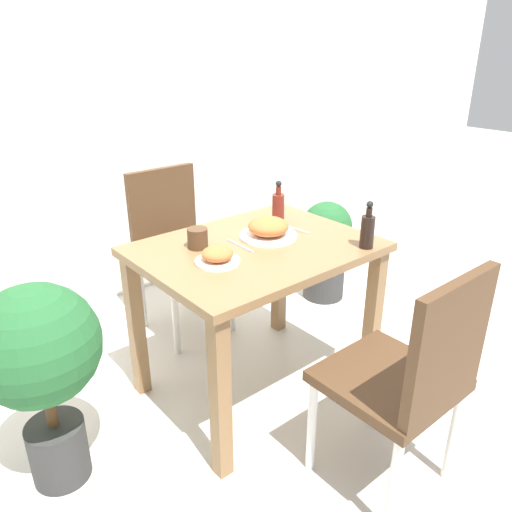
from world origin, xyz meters
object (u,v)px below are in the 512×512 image
side_plate (217,256)px  drink_cup (198,238)px  chair_near (410,374)px  sauce_bottle (278,206)px  condiment_bottle (367,230)px  potted_plant_right (326,245)px  food_plate (268,229)px  potted_plant_left (40,359)px  chair_far (175,242)px

side_plate → drink_cup: size_ratio=2.07×
chair_near → sauce_bottle: sauce_bottle is taller
chair_near → sauce_bottle: (0.24, 0.93, 0.30)m
condiment_bottle → potted_plant_right: bearing=51.7°
side_plate → sauce_bottle: size_ratio=0.87×
chair_near → condiment_bottle: bearing=-124.2°
food_plate → side_plate: food_plate is taller
potted_plant_right → food_plate: bearing=-154.6°
chair_near → potted_plant_right: size_ratio=1.42×
drink_cup → potted_plant_left: bearing=-174.0°
side_plate → chair_near: bearing=-71.0°
chair_far → potted_plant_left: size_ratio=1.12×
drink_cup → potted_plant_left: (-0.70, -0.07, -0.24)m
side_plate → potted_plant_right: size_ratio=0.28×
chair_far → condiment_bottle: condiment_bottle is taller
side_plate → potted_plant_left: size_ratio=0.22×
chair_near → sauce_bottle: 1.00m
drink_cup → potted_plant_right: (1.11, 0.29, -0.41)m
food_plate → potted_plant_right: size_ratio=0.41×
chair_far → chair_near: bearing=-90.6°
chair_far → sauce_bottle: (0.23, -0.57, 0.30)m
side_plate → potted_plant_left: bearing=171.3°
side_plate → potted_plant_right: (1.14, 0.47, -0.40)m
food_plate → potted_plant_right: (0.81, 0.39, -0.41)m
chair_near → drink_cup: size_ratio=10.49×
potted_plant_right → chair_far: bearing=160.6°
condiment_bottle → drink_cup: bearing=140.4°
chair_near → side_plate: size_ratio=5.07×
side_plate → potted_plant_right: bearing=22.2°
side_plate → potted_plant_left: 0.71m
side_plate → condiment_bottle: (0.56, -0.27, 0.05)m
sauce_bottle → potted_plant_left: sauce_bottle is taller
sauce_bottle → potted_plant_left: size_ratio=0.25×
chair_far → drink_cup: 0.69m
chair_far → potted_plant_right: bearing=-19.4°
drink_cup → potted_plant_right: drink_cup is taller
chair_far → potted_plant_right: chair_far is taller
sauce_bottle → potted_plant_left: (-1.16, -0.10, -0.27)m
sauce_bottle → drink_cup: bearing=-177.3°
chair_far → potted_plant_left: chair_far is taller
condiment_bottle → potted_plant_right: size_ratio=0.32×
drink_cup → condiment_bottle: condiment_bottle is taller
drink_cup → potted_plant_right: 1.22m
chair_near → potted_plant_right: 1.50m
potted_plant_left → chair_near: bearing=-42.1°
food_plate → potted_plant_left: size_ratio=0.32×
chair_far → side_plate: chair_far is taller
chair_far → food_plate: chair_far is taller
chair_far → condiment_bottle: bearing=-74.1°
sauce_bottle → food_plate: bearing=-144.3°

